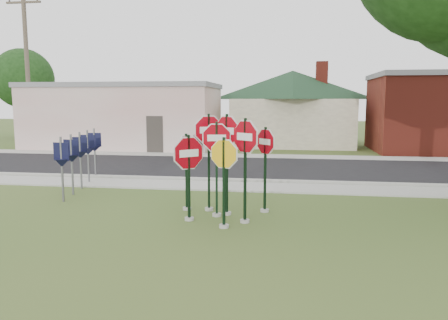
# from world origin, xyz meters

# --- Properties ---
(ground) EXTENTS (120.00, 120.00, 0.00)m
(ground) POSITION_xyz_m (0.00, 0.00, 0.00)
(ground) COLOR #3A5620
(ground) RESTS_ON ground
(sidewalk_near) EXTENTS (60.00, 1.60, 0.06)m
(sidewalk_near) POSITION_xyz_m (0.00, 5.50, 0.03)
(sidewalk_near) COLOR gray
(sidewalk_near) RESTS_ON ground
(road) EXTENTS (60.00, 7.00, 0.04)m
(road) POSITION_xyz_m (0.00, 10.00, 0.02)
(road) COLOR black
(road) RESTS_ON ground
(sidewalk_far) EXTENTS (60.00, 1.60, 0.06)m
(sidewalk_far) POSITION_xyz_m (0.00, 14.30, 0.03)
(sidewalk_far) COLOR gray
(sidewalk_far) RESTS_ON ground
(curb) EXTENTS (60.00, 0.20, 0.14)m
(curb) POSITION_xyz_m (0.00, 6.50, 0.07)
(curb) COLOR gray
(curb) RESTS_ON ground
(stop_sign_center) EXTENTS (1.04, 0.24, 2.64)m
(stop_sign_center) POSITION_xyz_m (-0.07, 1.52, 1.64)
(stop_sign_center) COLOR gray
(stop_sign_center) RESTS_ON ground
(stop_sign_yellow) EXTENTS (0.94, 0.33, 2.31)m
(stop_sign_yellow) POSITION_xyz_m (0.28, 0.49, 1.38)
(stop_sign_yellow) COLOR gray
(stop_sign_yellow) RESTS_ON ground
(stop_sign_left) EXTENTS (0.88, 0.80, 2.34)m
(stop_sign_left) POSITION_xyz_m (-0.70, 1.01, 1.44)
(stop_sign_left) COLOR gray
(stop_sign_left) RESTS_ON ground
(stop_sign_right) EXTENTS (0.90, 0.76, 2.77)m
(stop_sign_right) POSITION_xyz_m (0.74, 1.01, 1.76)
(stop_sign_right) COLOR gray
(stop_sign_right) RESTS_ON ground
(stop_sign_back_right) EXTENTS (0.95, 0.60, 2.84)m
(stop_sign_back_right) POSITION_xyz_m (0.18, 1.70, 1.80)
(stop_sign_back_right) COLOR gray
(stop_sign_back_right) RESTS_ON ground
(stop_sign_back_left) EXTENTS (1.03, 0.47, 2.84)m
(stop_sign_back_left) POSITION_xyz_m (-0.38, 2.10, 1.80)
(stop_sign_back_left) COLOR gray
(stop_sign_back_left) RESTS_ON ground
(stop_sign_far_right) EXTENTS (0.69, 0.73, 2.46)m
(stop_sign_far_right) POSITION_xyz_m (1.18, 2.18, 1.50)
(stop_sign_far_right) COLOR gray
(stop_sign_far_right) RESTS_ON ground
(stop_sign_far_left) EXTENTS (0.47, 1.04, 2.28)m
(stop_sign_far_left) POSITION_xyz_m (-1.01, 2.07, 1.39)
(stop_sign_far_left) COLOR gray
(stop_sign_far_left) RESTS_ON ground
(route_sign_row) EXTENTS (1.43, 4.63, 2.00)m
(route_sign_row) POSITION_xyz_m (-5.40, 4.50, 1.22)
(route_sign_row) COLOR #59595E
(route_sign_row) RESTS_ON ground
(building_stucco) EXTENTS (12.20, 6.20, 4.20)m
(building_stucco) POSITION_xyz_m (-9.00, 18.00, 2.15)
(building_stucco) COLOR silver
(building_stucco) RESTS_ON ground
(building_house) EXTENTS (11.60, 11.60, 6.20)m
(building_house) POSITION_xyz_m (2.00, 22.00, 3.65)
(building_house) COLOR beige
(building_house) RESTS_ON ground
(utility_pole_near) EXTENTS (2.20, 0.26, 9.50)m
(utility_pole_near) POSITION_xyz_m (-14.00, 15.20, 4.97)
(utility_pole_near) COLOR #4C3D32
(utility_pole_near) RESTS_ON ground
(bg_tree_left) EXTENTS (4.90, 4.90, 7.35)m
(bg_tree_left) POSITION_xyz_m (-20.00, 24.00, 4.88)
(bg_tree_left) COLOR #322116
(bg_tree_left) RESTS_ON ground
(pedestrian) EXTENTS (0.63, 0.49, 1.52)m
(pedestrian) POSITION_xyz_m (-3.31, 14.58, 0.82)
(pedestrian) COLOR black
(pedestrian) RESTS_ON sidewalk_far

